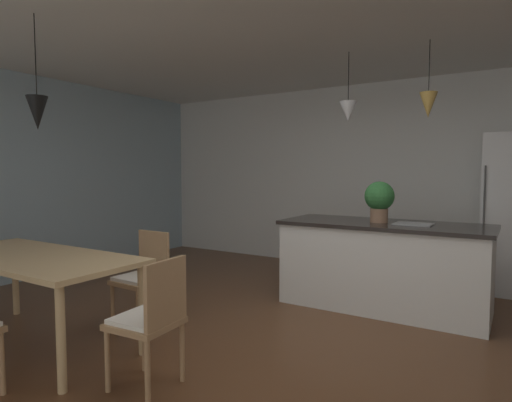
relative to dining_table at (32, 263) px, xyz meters
name	(u,v)px	position (x,y,z in m)	size (l,w,h in m)	color
ground_plane	(295,356)	(1.91, 0.99, -0.70)	(10.00, 8.40, 0.04)	brown
wall_back_kitchen	(400,177)	(1.91, 4.25, 0.67)	(10.00, 0.12, 2.70)	silver
window_wall_left_glazing	(9,178)	(-2.15, 0.99, 0.67)	(0.06, 8.40, 2.70)	#9EB7C6
dining_table	(32,263)	(0.00, 0.00, 0.00)	(1.95, 0.85, 0.75)	tan
chair_kitchen_end	(151,318)	(1.35, 0.00, -0.21)	(0.43, 0.43, 0.87)	#A87F56
chair_far_right	(144,275)	(0.44, 0.79, -0.21)	(0.41, 0.41, 0.87)	#A87F56
kitchen_island	(383,264)	(2.17, 2.50, -0.22)	(2.09, 0.88, 0.91)	silver
pendant_over_table	(37,113)	(0.00, 0.09, 1.23)	(0.17, 0.17, 0.93)	black
pendant_over_island_main	(348,111)	(1.77, 2.50, 1.39)	(0.19, 0.19, 0.73)	black
pendant_over_island_aux	(428,105)	(2.58, 2.50, 1.40)	(0.17, 0.17, 0.75)	black
potted_plant_on_island	(379,199)	(2.12, 2.50, 0.46)	(0.31, 0.31, 0.43)	#8C664C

